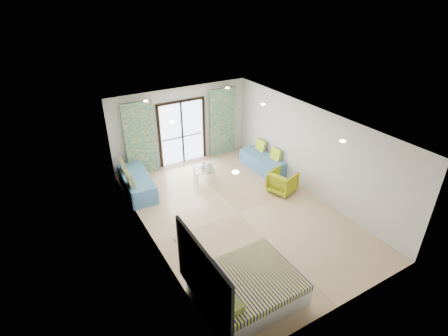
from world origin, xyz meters
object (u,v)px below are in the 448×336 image
coffee_table (204,170)px  armchair (283,181)px  daybed_left (136,183)px  bed (246,287)px  daybed_right (262,162)px

coffee_table → armchair: bearing=-46.1°
daybed_left → armchair: 4.50m
armchair → coffee_table: bearing=25.5°
bed → daybed_left: 5.21m
daybed_right → coffee_table: bearing=170.0°
daybed_right → daybed_left: bearing=168.5°
daybed_right → bed: bearing=-130.6°
coffee_table → bed: bearing=-107.3°
daybed_left → armchair: bearing=-26.5°
bed → daybed_left: (-0.64, 5.17, 0.02)m
armchair → daybed_left: bearing=41.3°
daybed_left → daybed_right: bearing=-6.3°
daybed_right → armchair: 1.56m
daybed_left → coffee_table: (2.12, -0.43, 0.07)m
daybed_right → armchair: bearing=-104.4°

